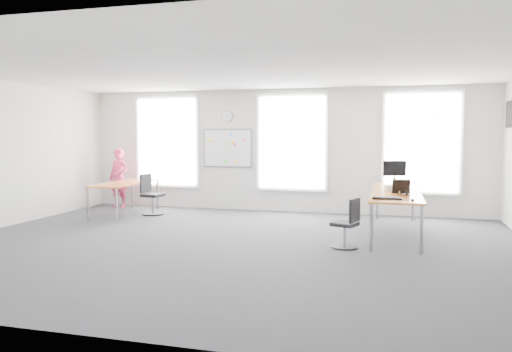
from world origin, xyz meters
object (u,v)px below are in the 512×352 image
(headphones, at_px, (403,193))
(chair_left, at_px, (151,197))
(desk_right, at_px, (396,194))
(desk_left, at_px, (125,185))
(monitor, at_px, (395,171))
(chair_right, at_px, (347,226))
(person, at_px, (119,178))
(keyboard, at_px, (387,198))

(headphones, bearing_deg, chair_left, 177.01)
(desk_right, distance_m, desk_left, 6.23)
(desk_right, relative_size, monitor, 6.27)
(chair_right, distance_m, chair_left, 5.36)
(chair_right, distance_m, monitor, 2.72)
(chair_right, bearing_deg, headphones, 151.75)
(person, relative_size, monitor, 2.89)
(person, height_order, monitor, person)
(headphones, height_order, monitor, monitor)
(desk_right, height_order, person, person)
(chair_right, bearing_deg, keyboard, 132.12)
(chair_right, relative_size, person, 0.55)
(desk_right, distance_m, keyboard, 1.26)
(desk_left, relative_size, person, 1.36)
(monitor, bearing_deg, keyboard, -109.18)
(desk_right, relative_size, person, 2.17)
(keyboard, distance_m, headphones, 0.61)
(desk_left, height_order, monitor, monitor)
(desk_right, height_order, desk_left, desk_right)
(desk_right, distance_m, headphones, 0.71)
(chair_right, distance_m, person, 6.95)
(desk_left, height_order, person, person)
(monitor, bearing_deg, person, 158.15)
(chair_left, height_order, keyboard, chair_left)
(chair_right, xyz_separation_m, headphones, (0.89, 0.81, 0.49))
(monitor, bearing_deg, headphones, -101.27)
(person, bearing_deg, chair_left, -23.07)
(keyboard, xyz_separation_m, headphones, (0.27, 0.55, 0.03))
(chair_right, relative_size, keyboard, 1.74)
(desk_left, bearing_deg, desk_right, -6.72)
(desk_right, relative_size, chair_left, 3.48)
(desk_right, height_order, chair_left, chair_left)
(person, distance_m, keyboard, 7.39)
(keyboard, height_order, headphones, headphones)
(chair_left, bearing_deg, person, 64.99)
(chair_left, distance_m, headphones, 5.92)
(desk_left, relative_size, chair_left, 2.17)
(keyboard, bearing_deg, chair_right, -161.06)
(keyboard, height_order, monitor, monitor)
(desk_left, relative_size, headphones, 12.88)
(desk_left, relative_size, monitor, 3.91)
(person, bearing_deg, headphones, -9.68)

